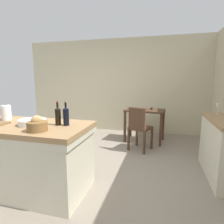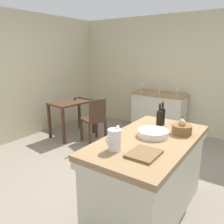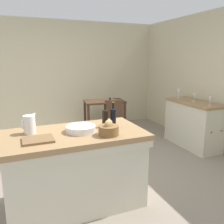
% 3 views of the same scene
% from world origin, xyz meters
% --- Properties ---
extents(ground_plane, '(6.76, 6.76, 0.00)m').
position_xyz_m(ground_plane, '(0.00, 0.00, 0.00)').
color(ground_plane, gray).
extents(wall_back, '(5.32, 0.12, 2.60)m').
position_xyz_m(wall_back, '(0.00, 2.60, 1.30)').
color(wall_back, beige).
rests_on(wall_back, ground).
extents(wall_right, '(0.12, 5.20, 2.60)m').
position_xyz_m(wall_right, '(2.60, 0.00, 1.30)').
color(wall_right, beige).
rests_on(wall_right, ground).
extents(island_table, '(1.59, 0.86, 0.90)m').
position_xyz_m(island_table, '(-0.35, -0.68, 0.49)').
color(island_table, '#99754C').
rests_on(island_table, ground).
extents(side_cabinet, '(0.52, 1.21, 0.90)m').
position_xyz_m(side_cabinet, '(2.26, 0.32, 0.45)').
color(side_cabinet, '#99754C').
rests_on(side_cabinet, ground).
extents(writing_desk, '(0.96, 0.66, 0.82)m').
position_xyz_m(writing_desk, '(0.93, 1.77, 0.64)').
color(writing_desk, '#472D1E').
rests_on(writing_desk, ground).
extents(wooden_chair, '(0.52, 0.52, 0.92)m').
position_xyz_m(wooden_chair, '(0.89, 1.10, 0.50)').
color(wooden_chair, '#472D1E').
rests_on(wooden_chair, ground).
extents(pitcher, '(0.17, 0.13, 0.25)m').
position_xyz_m(pitcher, '(-0.82, -0.53, 1.01)').
color(pitcher, white).
rests_on(pitcher, island_table).
extents(wash_bowl, '(0.34, 0.34, 0.07)m').
position_xyz_m(wash_bowl, '(-0.27, -0.68, 0.94)').
color(wash_bowl, white).
rests_on(wash_bowl, island_table).
extents(bread_basket, '(0.22, 0.22, 0.18)m').
position_xyz_m(bread_basket, '(-0.02, -0.92, 0.96)').
color(bread_basket, brown).
rests_on(bread_basket, island_table).
extents(cutting_board, '(0.31, 0.26, 0.02)m').
position_xyz_m(cutting_board, '(-0.76, -0.81, 0.91)').
color(cutting_board, brown).
rests_on(cutting_board, island_table).
extents(wine_bottle_dark, '(0.07, 0.07, 0.31)m').
position_xyz_m(wine_bottle_dark, '(0.16, -0.60, 1.02)').
color(wine_bottle_dark, black).
rests_on(wine_bottle_dark, island_table).
extents(wine_bottle_amber, '(0.07, 0.07, 0.30)m').
position_xyz_m(wine_bottle_amber, '(0.05, -0.61, 1.02)').
color(wine_bottle_amber, black).
rests_on(wine_bottle_amber, island_table).
extents(wine_glass_far_left, '(0.07, 0.07, 0.16)m').
position_xyz_m(wine_glass_far_left, '(2.24, -0.08, 1.01)').
color(wine_glass_far_left, white).
rests_on(wine_glass_far_left, side_cabinet).
extents(wine_glass_left, '(0.07, 0.07, 0.17)m').
position_xyz_m(wine_glass_left, '(2.25, 0.32, 1.02)').
color(wine_glass_left, white).
rests_on(wine_glass_left, side_cabinet).
extents(wine_glass_middle, '(0.07, 0.07, 0.19)m').
position_xyz_m(wine_glass_middle, '(2.21, 0.76, 1.03)').
color(wine_glass_middle, white).
rests_on(wine_glass_middle, side_cabinet).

